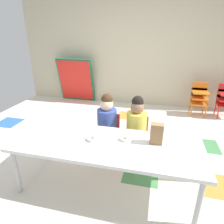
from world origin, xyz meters
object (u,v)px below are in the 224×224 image
object	(u,v)px
paper_bag_brown	(157,134)
donut_powdered_on_plate	(124,139)
donut_powdered_loose	(92,138)
seated_child_middle_seat	(137,123)
paper_plate_near_edge	(124,140)
craft_table	(106,146)
kid_chair_orange_stack	(199,97)
seated_child_near_camera	(107,120)
folded_activity_table	(76,80)

from	to	relation	value
paper_bag_brown	donut_powdered_on_plate	size ratio (longest dim) A/B	1.90
donut_powdered_loose	seated_child_middle_seat	bearing A→B (deg)	54.16
seated_child_middle_seat	donut_powdered_on_plate	xyz separation A→B (m)	(-0.07, -0.51, 0.05)
paper_plate_near_edge	donut_powdered_on_plate	size ratio (longest dim) A/B	1.55
craft_table	seated_child_middle_seat	bearing A→B (deg)	67.41
kid_chair_orange_stack	paper_bag_brown	size ratio (longest dim) A/B	3.09
craft_table	kid_chair_orange_stack	world-z (taller)	kid_chair_orange_stack
kid_chair_orange_stack	paper_plate_near_edge	distance (m)	2.74
seated_child_near_camera	donut_powdered_loose	bearing A→B (deg)	-91.83
kid_chair_orange_stack	paper_plate_near_edge	size ratio (longest dim) A/B	3.78
folded_activity_table	paper_plate_near_edge	bearing A→B (deg)	-57.28
folded_activity_table	paper_bag_brown	size ratio (longest dim) A/B	4.94
kid_chair_orange_stack	donut_powdered_on_plate	world-z (taller)	kid_chair_orange_stack
craft_table	seated_child_middle_seat	distance (m)	0.65
donut_powdered_on_plate	donut_powdered_loose	xyz separation A→B (m)	(-0.35, -0.07, -0.01)
folded_activity_table	paper_plate_near_edge	world-z (taller)	folded_activity_table
craft_table	folded_activity_table	world-z (taller)	folded_activity_table
paper_bag_brown	paper_plate_near_edge	bearing A→B (deg)	-174.77
craft_table	paper_bag_brown	distance (m)	0.54
seated_child_middle_seat	donut_powdered_on_plate	bearing A→B (deg)	-97.84
seated_child_near_camera	kid_chair_orange_stack	world-z (taller)	seated_child_near_camera
paper_bag_brown	donut_powdered_on_plate	world-z (taller)	paper_bag_brown
kid_chair_orange_stack	paper_plate_near_edge	bearing A→B (deg)	-115.18
seated_child_middle_seat	donut_powdered_loose	bearing A→B (deg)	-125.84
seated_child_near_camera	seated_child_middle_seat	xyz separation A→B (m)	(0.40, 0.00, 0.00)
craft_table	seated_child_near_camera	world-z (taller)	seated_child_near_camera
craft_table	paper_plate_near_edge	size ratio (longest dim) A/B	11.02
paper_plate_near_edge	donut_powdered_on_plate	distance (m)	0.02
paper_plate_near_edge	donut_powdered_loose	distance (m)	0.35
donut_powdered_on_plate	donut_powdered_loose	size ratio (longest dim) A/B	0.95
craft_table	donut_powdered_on_plate	xyz separation A→B (m)	(0.18, 0.09, 0.07)
seated_child_middle_seat	donut_powdered_loose	distance (m)	0.71
seated_child_middle_seat	paper_plate_near_edge	size ratio (longest dim) A/B	5.10
paper_plate_near_edge	seated_child_near_camera	bearing A→B (deg)	122.80
seated_child_middle_seat	folded_activity_table	world-z (taller)	folded_activity_table
kid_chair_orange_stack	paper_bag_brown	bearing A→B (deg)	-108.83
kid_chair_orange_stack	donut_powdered_loose	size ratio (longest dim) A/B	5.59
craft_table	kid_chair_orange_stack	distance (m)	2.89
paper_bag_brown	donut_powdered_loose	distance (m)	0.69
folded_activity_table	donut_powdered_loose	distance (m)	3.09
seated_child_near_camera	folded_activity_table	world-z (taller)	folded_activity_table
craft_table	seated_child_middle_seat	size ratio (longest dim) A/B	2.16
seated_child_middle_seat	donut_powdered_loose	xyz separation A→B (m)	(-0.42, -0.57, 0.04)
seated_child_near_camera	paper_plate_near_edge	world-z (taller)	seated_child_near_camera
folded_activity_table	craft_table	bearing A→B (deg)	-60.83
paper_plate_near_edge	donut_powdered_loose	bearing A→B (deg)	-168.96
paper_plate_near_edge	seated_child_middle_seat	bearing A→B (deg)	82.16
paper_bag_brown	paper_plate_near_edge	xyz separation A→B (m)	(-0.33, -0.03, -0.11)
seated_child_middle_seat	paper_plate_near_edge	bearing A→B (deg)	-97.84
seated_child_near_camera	paper_bag_brown	world-z (taller)	seated_child_near_camera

